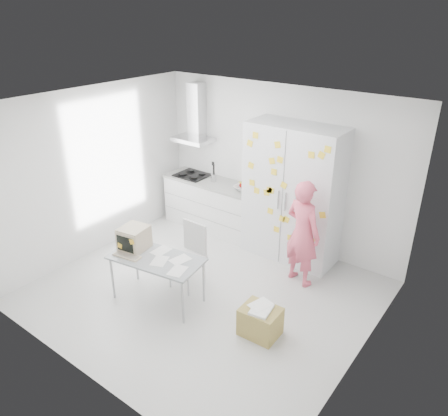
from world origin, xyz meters
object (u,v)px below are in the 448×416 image
Objects in this scene: person at (303,233)px; chair at (190,251)px; desk at (142,247)px; cardboard_box at (260,321)px.

person is 1.65m from chair.
cardboard_box is (1.79, 0.26, -0.57)m from desk.
desk reaches higher than cardboard_box.
chair is (0.36, 0.58, -0.22)m from desk.
desk is at bearing 59.54° from person.
cardboard_box is at bearing -12.02° from chair.
person is 1.66× the size of chair.
cardboard_box is at bearing 111.75° from person.
cardboard_box is at bearing -0.64° from desk.
desk is 0.72m from chair.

